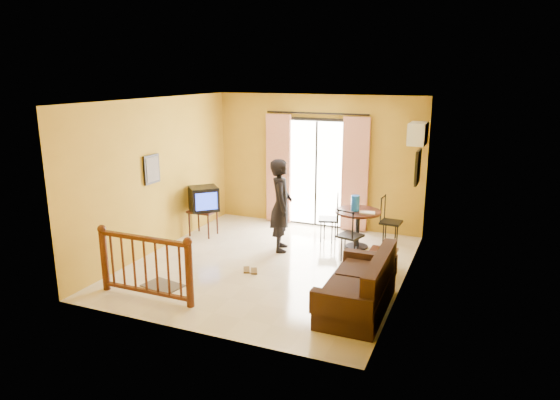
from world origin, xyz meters
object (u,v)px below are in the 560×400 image
at_px(sofa, 361,290).
at_px(television, 204,199).
at_px(dining_table, 358,218).
at_px(standing_person, 281,205).
at_px(coffee_table, 381,261).

bearing_deg(sofa, television, 150.74).
xyz_separation_m(television, dining_table, (3.04, 0.49, -0.20)).
bearing_deg(dining_table, standing_person, -152.15).
height_order(television, standing_person, standing_person).
relative_size(dining_table, sofa, 0.50).
bearing_deg(standing_person, coffee_table, -124.84).
bearing_deg(sofa, coffee_table, 89.60).
distance_m(television, sofa, 4.27).
relative_size(dining_table, standing_person, 0.50).
relative_size(sofa, standing_person, 1.01).
bearing_deg(dining_table, coffee_table, -59.24).
bearing_deg(coffee_table, television, 170.11).
relative_size(television, sofa, 0.41).
distance_m(television, standing_person, 1.77).
bearing_deg(coffee_table, standing_person, 166.71).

